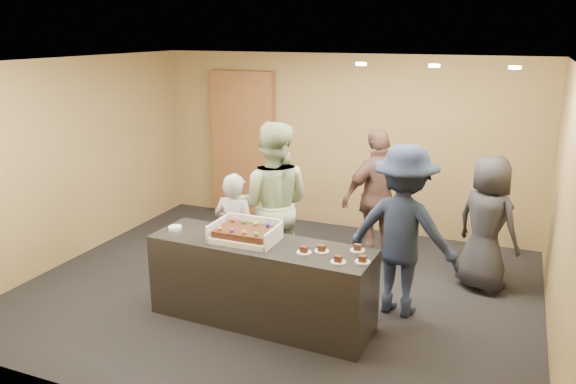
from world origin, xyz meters
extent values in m
plane|color=black|center=(0.00, 0.00, 0.00)|extent=(6.00, 6.00, 0.00)
plane|color=white|center=(0.00, 0.00, 2.70)|extent=(6.00, 6.00, 0.00)
cube|color=olive|center=(0.00, 2.50, 1.35)|extent=(6.00, 0.04, 2.70)
cube|color=olive|center=(0.00, -2.50, 1.35)|extent=(6.00, 0.04, 2.70)
cube|color=olive|center=(-3.00, 0.00, 1.35)|extent=(0.04, 5.00, 2.70)
cube|color=olive|center=(3.00, 0.00, 1.35)|extent=(0.04, 5.00, 2.70)
cube|color=black|center=(0.13, -0.78, 0.45)|extent=(2.43, 0.79, 0.90)
cube|color=brown|center=(-1.66, 2.41, 1.20)|extent=(1.09, 0.15, 2.41)
cube|color=white|center=(-0.04, -0.78, 0.93)|extent=(0.66, 0.46, 0.06)
cube|color=white|center=(-0.37, -0.78, 0.99)|extent=(0.02, 0.46, 0.18)
cube|color=white|center=(0.29, -0.78, 0.99)|extent=(0.02, 0.46, 0.18)
cube|color=white|center=(-0.04, -0.55, 1.00)|extent=(0.66, 0.02, 0.20)
cube|color=black|center=(-0.04, -0.78, 0.99)|extent=(0.58, 0.40, 0.07)
sphere|color=red|center=(-0.26, -0.64, 1.05)|extent=(0.04, 0.04, 0.04)
sphere|color=#199A1F|center=(-0.12, -0.64, 1.05)|extent=(0.04, 0.04, 0.04)
sphere|color=#D3E317|center=(0.02, -0.64, 1.05)|extent=(0.04, 0.04, 0.04)
sphere|color=#1821CF|center=(0.16, -0.64, 1.05)|extent=(0.04, 0.04, 0.04)
sphere|color=orange|center=(-0.26, -0.92, 1.05)|extent=(0.04, 0.04, 0.04)
sphere|color=purple|center=(-0.12, -0.92, 1.05)|extent=(0.04, 0.04, 0.04)
sphere|color=gold|center=(0.02, -0.92, 1.05)|extent=(0.04, 0.04, 0.04)
sphere|color=green|center=(0.16, -0.92, 1.05)|extent=(0.04, 0.04, 0.04)
cylinder|color=white|center=(-0.92, -0.77, 0.92)|extent=(0.15, 0.15, 0.04)
cylinder|color=white|center=(0.65, -0.86, 0.90)|extent=(0.15, 0.15, 0.01)
cube|color=black|center=(0.65, -0.86, 0.94)|extent=(0.07, 0.06, 0.06)
cylinder|color=white|center=(0.80, -0.76, 0.90)|extent=(0.15, 0.15, 0.01)
cube|color=black|center=(0.80, -0.76, 0.94)|extent=(0.07, 0.06, 0.06)
cylinder|color=white|center=(1.04, -0.95, 0.90)|extent=(0.15, 0.15, 0.01)
cube|color=black|center=(1.04, -0.95, 0.94)|extent=(0.07, 0.06, 0.06)
cylinder|color=white|center=(1.13, -0.60, 0.90)|extent=(0.15, 0.15, 0.01)
cube|color=black|center=(1.13, -0.60, 0.94)|extent=(0.07, 0.06, 0.06)
cylinder|color=white|center=(1.25, -0.86, 0.90)|extent=(0.15, 0.15, 0.01)
cube|color=black|center=(1.25, -0.86, 0.94)|extent=(0.07, 0.06, 0.06)
imported|color=#9C9BA1|center=(-0.43, -0.26, 0.74)|extent=(0.55, 0.37, 1.47)
imported|color=#96AE81|center=(-0.15, 0.17, 1.01)|extent=(1.14, 0.98, 2.01)
imported|color=#1B253D|center=(1.46, 0.01, 0.95)|extent=(1.31, 0.86, 1.90)
imported|color=brown|center=(0.89, 1.26, 0.91)|extent=(1.05, 1.09, 1.83)
imported|color=#26272C|center=(2.28, 0.99, 0.82)|extent=(0.96, 0.87, 1.65)
cylinder|color=#FFEAC6|center=(0.80, 0.50, 2.67)|extent=(0.12, 0.12, 0.03)
cylinder|color=#FFEAC6|center=(1.60, 0.50, 2.67)|extent=(0.12, 0.12, 0.03)
cylinder|color=#FFEAC6|center=(2.40, 0.50, 2.67)|extent=(0.12, 0.12, 0.03)
camera|label=1|loc=(2.48, -5.72, 3.04)|focal=35.00mm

